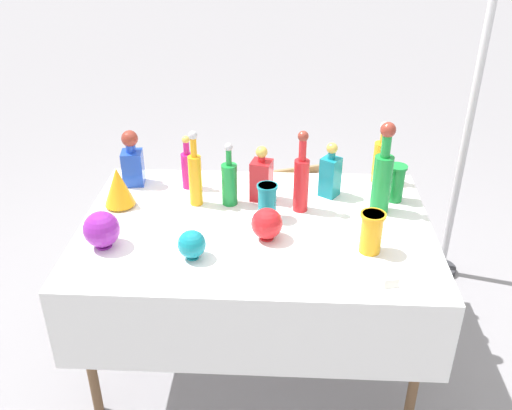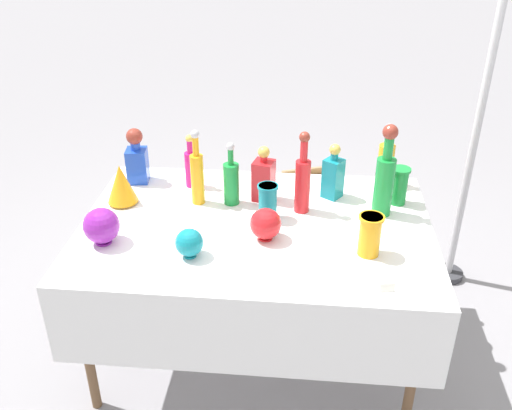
{
  "view_description": "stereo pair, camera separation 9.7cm",
  "coord_description": "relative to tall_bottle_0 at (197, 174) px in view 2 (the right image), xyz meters",
  "views": [
    {
      "loc": [
        0.11,
        -2.23,
        2.11
      ],
      "look_at": [
        0.0,
        0.0,
        0.86
      ],
      "focal_mm": 40.0,
      "sensor_mm": 36.0,
      "label": 1
    },
    {
      "loc": [
        0.21,
        -2.22,
        2.11
      ],
      "look_at": [
        0.0,
        0.0,
        0.86
      ],
      "focal_mm": 40.0,
      "sensor_mm": 36.0,
      "label": 2
    }
  ],
  "objects": [
    {
      "name": "tall_bottle_1",
      "position": [
        -0.07,
        0.17,
        -0.04
      ],
      "size": [
        0.06,
        0.06,
        0.28
      ],
      "color": "#C61972",
      "rests_on": "display_table"
    },
    {
      "name": "round_bowl_0",
      "position": [
        0.35,
        -0.3,
        -0.08
      ],
      "size": [
        0.14,
        0.14,
        0.15
      ],
      "color": "red",
      "rests_on": "display_table"
    },
    {
      "name": "square_decanter_1",
      "position": [
        0.31,
        0.06,
        -0.03
      ],
      "size": [
        0.11,
        0.11,
        0.28
      ],
      "color": "red",
      "rests_on": "display_table"
    },
    {
      "name": "display_table",
      "position": [
        0.3,
        -0.22,
        -0.22
      ],
      "size": [
        1.6,
        1.09,
        0.76
      ],
      "color": "white",
      "rests_on": "ground"
    },
    {
      "name": "cardboard_box_behind_left",
      "position": [
        0.51,
        1.02,
        -0.73
      ],
      "size": [
        0.47,
        0.43,
        0.45
      ],
      "color": "tan",
      "rests_on": "ground"
    },
    {
      "name": "slender_vase_0",
      "position": [
        0.35,
        -0.12,
        -0.06
      ],
      "size": [
        0.1,
        0.1,
        0.17
      ],
      "color": "teal",
      "rests_on": "display_table"
    },
    {
      "name": "price_tag_left",
      "position": [
        0.84,
        -0.62,
        -0.13
      ],
      "size": [
        0.06,
        0.02,
        0.03
      ],
      "primitive_type": "cube",
      "rotation": [
        -0.21,
        0.0,
        0.19
      ],
      "color": "white",
      "rests_on": "display_table"
    },
    {
      "name": "tall_bottle_4",
      "position": [
        0.5,
        -0.03,
        0.01
      ],
      "size": [
        0.07,
        0.07,
        0.4
      ],
      "color": "red",
      "rests_on": "display_table"
    },
    {
      "name": "ground_plane",
      "position": [
        0.3,
        -0.18,
        -0.91
      ],
      "size": [
        40.0,
        40.0,
        0.0
      ],
      "primitive_type": "plane",
      "color": "gray"
    },
    {
      "name": "round_bowl_1",
      "position": [
        0.05,
        -0.46,
        -0.09
      ],
      "size": [
        0.12,
        0.12,
        0.13
      ],
      "color": "teal",
      "rests_on": "display_table"
    },
    {
      "name": "square_decanter_2",
      "position": [
        -0.35,
        0.2,
        -0.02
      ],
      "size": [
        0.11,
        0.11,
        0.29
      ],
      "color": "blue",
      "rests_on": "display_table"
    },
    {
      "name": "canopy_pole",
      "position": [
        1.42,
        0.56,
        0.19
      ],
      "size": [
        0.18,
        0.18,
        2.73
      ],
      "color": "silver",
      "rests_on": "ground"
    },
    {
      "name": "tall_bottle_5",
      "position": [
        0.16,
        0.01,
        -0.03
      ],
      "size": [
        0.08,
        0.08,
        0.32
      ],
      "color": "#198C38",
      "rests_on": "display_table"
    },
    {
      "name": "round_bowl_2",
      "position": [
        -0.34,
        -0.39,
        -0.07
      ],
      "size": [
        0.16,
        0.16,
        0.16
      ],
      "color": "purple",
      "rests_on": "display_table"
    },
    {
      "name": "tall_bottle_2",
      "position": [
        0.88,
        -0.03,
        0.04
      ],
      "size": [
        0.09,
        0.09,
        0.45
      ],
      "color": "#198C38",
      "rests_on": "display_table"
    },
    {
      "name": "fluted_vase_0",
      "position": [
        -0.36,
        -0.04,
        -0.05
      ],
      "size": [
        0.15,
        0.15,
        0.2
      ],
      "color": "orange",
      "rests_on": "display_table"
    },
    {
      "name": "slender_vase_2",
      "position": [
        0.97,
        0.09,
        -0.05
      ],
      "size": [
        0.09,
        0.09,
        0.19
      ],
      "color": "#198C38",
      "rests_on": "display_table"
    },
    {
      "name": "square_decanter_0",
      "position": [
        0.65,
        0.12,
        -0.03
      ],
      "size": [
        0.11,
        0.11,
        0.28
      ],
      "color": "teal",
      "rests_on": "display_table"
    },
    {
      "name": "tall_bottle_3",
      "position": [
        0.92,
        0.29,
        -0.02
      ],
      "size": [
        0.08,
        0.08,
        0.33
      ],
      "color": "orange",
      "rests_on": "display_table"
    },
    {
      "name": "slender_vase_1",
      "position": [
        0.79,
        -0.37,
        -0.05
      ],
      "size": [
        0.11,
        0.11,
        0.18
      ],
      "color": "orange",
      "rests_on": "display_table"
    },
    {
      "name": "tall_bottle_0",
      "position": [
        0.0,
        0.0,
        0.0
      ],
      "size": [
        0.06,
        0.06,
        0.38
      ],
      "color": "orange",
      "rests_on": "display_table"
    }
  ]
}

